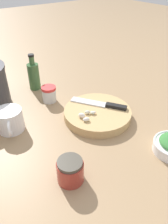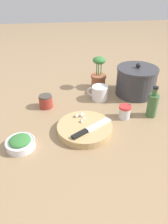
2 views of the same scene
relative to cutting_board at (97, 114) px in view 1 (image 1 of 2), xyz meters
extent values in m
plane|color=#997A56|center=(0.04, 0.12, -0.02)|extent=(5.00, 5.00, 0.00)
cylinder|color=tan|center=(0.00, 0.00, 0.00)|extent=(0.26, 0.26, 0.03)
cube|color=black|center=(-0.03, -0.07, 0.02)|extent=(0.08, 0.06, 0.01)
cube|color=silver|center=(0.06, 0.00, 0.02)|extent=(0.14, 0.11, 0.01)
ellipsoid|color=silver|center=(0.00, 0.05, 0.02)|extent=(0.02, 0.02, 0.01)
ellipsoid|color=silver|center=(-0.03, 0.08, 0.02)|extent=(0.02, 0.03, 0.01)
ellipsoid|color=silver|center=(-0.01, 0.03, 0.02)|extent=(0.02, 0.02, 0.01)
ellipsoid|color=silver|center=(-0.01, 0.03, 0.02)|extent=(0.02, 0.02, 0.01)
ellipsoid|color=silver|center=(0.00, 0.08, 0.03)|extent=(0.03, 0.03, 0.02)
cylinder|color=silver|center=(0.22, 0.09, 0.01)|extent=(0.06, 0.06, 0.06)
cylinder|color=red|center=(0.22, 0.09, 0.05)|extent=(0.06, 0.06, 0.01)
cylinder|color=white|center=(0.13, 0.29, 0.02)|extent=(0.09, 0.09, 0.08)
torus|color=white|center=(0.08, 0.31, 0.03)|extent=(0.06, 0.03, 0.06)
cylinder|color=#9E3328|center=(-0.18, 0.25, 0.01)|extent=(0.07, 0.07, 0.06)
cylinder|color=#474238|center=(-0.18, 0.25, 0.05)|extent=(0.07, 0.07, 0.01)
cylinder|color=#3D6638|center=(0.36, 0.09, 0.04)|extent=(0.05, 0.05, 0.12)
cylinder|color=#3D6638|center=(0.36, 0.09, 0.12)|extent=(0.02, 0.02, 0.04)
cylinder|color=black|center=(0.36, 0.09, 0.15)|extent=(0.03, 0.03, 0.01)
camera|label=1|loc=(-0.52, 0.45, 0.49)|focal=35.00mm
camera|label=2|loc=(-0.11, -0.81, 0.62)|focal=35.00mm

